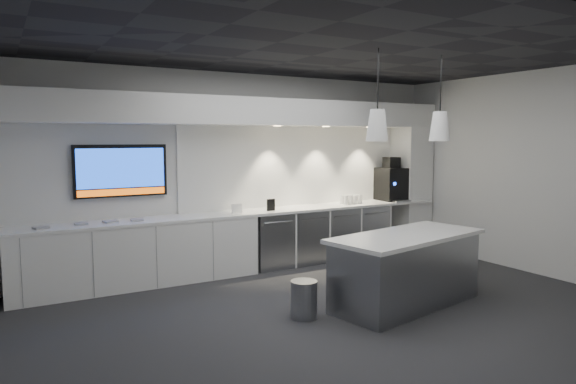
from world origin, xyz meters
TOP-DOWN VIEW (x-y plane):
  - floor at (0.00, 0.00)m, footprint 7.00×7.00m
  - ceiling at (0.00, 0.00)m, footprint 7.00×7.00m
  - wall_back at (0.00, 2.50)m, footprint 7.00×0.00m
  - wall_front at (0.00, -2.50)m, footprint 7.00×0.00m
  - wall_right at (3.50, 0.00)m, footprint 0.00×7.00m
  - back_counter at (0.00, 2.17)m, footprint 6.80×0.65m
  - left_base_cabinets at (-1.75, 2.17)m, footprint 3.30×0.63m
  - fridge_unit_a at (0.25, 2.17)m, footprint 0.60×0.61m
  - fridge_unit_b at (0.88, 2.17)m, footprint 0.60×0.61m
  - fridge_unit_c at (1.51, 2.17)m, footprint 0.60×0.61m
  - fridge_unit_d at (2.14, 2.17)m, footprint 0.60×0.61m
  - backsplash at (1.20, 2.48)m, footprint 4.60×0.03m
  - soffit at (0.00, 2.20)m, footprint 6.90×0.60m
  - column at (3.20, 2.20)m, footprint 0.55×0.55m
  - wall_tv at (-1.90, 2.45)m, footprint 1.25×0.07m
  - island at (0.83, -0.27)m, footprint 2.17×1.25m
  - bin at (-0.47, -0.05)m, footprint 0.37×0.37m
  - coffee_machine at (2.73, 2.20)m, footprint 0.46×0.62m
  - sign_black at (0.24, 2.09)m, footprint 0.14×0.03m
  - sign_white at (-0.32, 2.10)m, footprint 0.18×0.05m
  - cup_cluster at (1.80, 2.13)m, footprint 0.37×0.17m
  - tray_a at (-2.95, 2.10)m, footprint 0.20×0.20m
  - tray_b at (-2.48, 2.17)m, footprint 0.17×0.17m
  - tray_c at (-2.12, 2.16)m, footprint 0.19×0.19m
  - tray_d at (-1.78, 2.13)m, footprint 0.18×0.18m
  - pendant_left at (0.35, -0.27)m, footprint 0.25×0.25m
  - pendant_right at (1.32, -0.27)m, footprint 0.25×0.25m

SIDE VIEW (x-z plane):
  - floor at x=0.00m, z-range 0.00..0.00m
  - bin at x=-0.47m, z-range 0.00..0.42m
  - fridge_unit_a at x=0.25m, z-range 0.00..0.85m
  - fridge_unit_b at x=0.88m, z-range 0.00..0.85m
  - fridge_unit_c at x=1.51m, z-range 0.00..0.85m
  - fridge_unit_d at x=2.14m, z-range 0.00..0.85m
  - left_base_cabinets at x=-1.75m, z-range 0.00..0.86m
  - island at x=0.83m, z-range 0.00..0.87m
  - back_counter at x=0.00m, z-range 0.86..0.90m
  - tray_a at x=-2.95m, z-range 0.90..0.92m
  - tray_b at x=-2.48m, z-range 0.90..0.92m
  - tray_c at x=-2.12m, z-range 0.90..0.92m
  - tray_d at x=-1.78m, z-range 0.90..0.92m
  - sign_white at x=-0.32m, z-range 0.90..1.04m
  - cup_cluster at x=1.80m, z-range 0.90..1.05m
  - sign_black at x=0.24m, z-range 0.90..1.08m
  - coffee_machine at x=2.73m, z-range 0.83..1.60m
  - column at x=3.20m, z-range 0.00..2.60m
  - wall_back at x=0.00m, z-range -2.00..5.00m
  - wall_front at x=0.00m, z-range -2.00..5.00m
  - wall_right at x=3.50m, z-range -2.00..5.00m
  - backsplash at x=1.20m, z-range 0.90..2.20m
  - wall_tv at x=-1.90m, z-range 1.20..1.92m
  - pendant_left at x=0.35m, z-range 1.63..2.68m
  - pendant_right at x=1.32m, z-range 1.63..2.68m
  - soffit at x=0.00m, z-range 2.20..2.60m
  - ceiling at x=0.00m, z-range 3.00..3.00m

